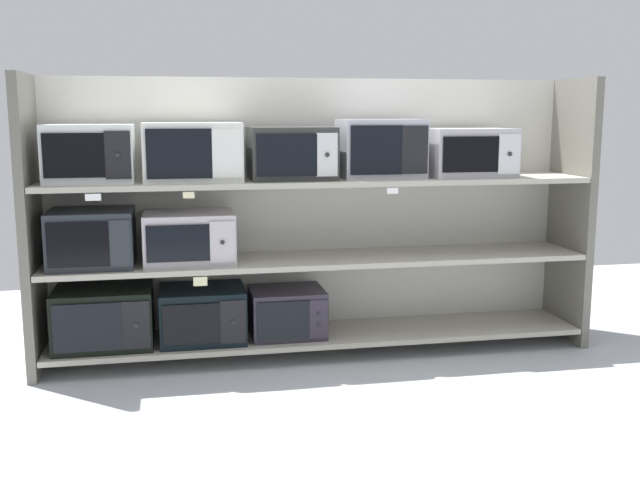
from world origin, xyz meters
name	(u,v)px	position (x,y,z in m)	size (l,w,h in m)	color
ground	(362,421)	(0.00, -1.00, -0.01)	(7.10, 6.00, 0.02)	#B2B7BC
back_panel	(312,212)	(0.00, 0.26, 0.80)	(3.30, 0.04, 1.61)	beige
upright_left	(31,226)	(-1.58, 0.00, 0.80)	(0.05, 0.49, 1.61)	#68645B
upright_right	(571,211)	(1.58, 0.00, 0.80)	(0.05, 0.49, 1.61)	#68645B
shelf_0	(320,335)	(0.00, 0.00, 0.11)	(3.10, 0.49, 0.03)	#ADA899
microwave_0	(104,317)	(-1.22, 0.00, 0.28)	(0.53, 0.43, 0.33)	black
microwave_1	(202,314)	(-0.68, 0.00, 0.27)	(0.48, 0.42, 0.30)	black
microwave_2	(287,312)	(-0.20, 0.00, 0.26)	(0.42, 0.38, 0.27)	#2E2835
shelf_1	(320,259)	(0.00, 0.00, 0.56)	(3.10, 0.49, 0.03)	#ADA899
microwave_3	(92,238)	(-1.27, 0.00, 0.73)	(0.45, 0.42, 0.31)	#262A30
microwave_4	(189,237)	(-0.75, 0.00, 0.72)	(0.50, 0.39, 0.28)	#BFB6BD
price_tag_0	(200,281)	(-0.70, -0.25, 0.52)	(0.07, 0.00, 0.05)	beige
shelf_2	(320,181)	(0.00, 0.00, 1.02)	(3.10, 0.49, 0.03)	#ADA899
microwave_5	(89,154)	(-1.26, 0.00, 1.19)	(0.46, 0.35, 0.31)	silver
microwave_6	(193,152)	(-0.71, 0.00, 1.19)	(0.53, 0.38, 0.32)	silver
microwave_7	(291,153)	(-0.16, 0.00, 1.18)	(0.47, 0.40, 0.29)	#2F312F
microwave_8	(381,149)	(0.36, 0.00, 1.20)	(0.47, 0.34, 0.34)	#B0B1BC
microwave_9	(467,152)	(0.88, 0.00, 1.17)	(0.49, 0.42, 0.28)	#B2B0B6
price_tag_1	(93,197)	(-1.22, -0.25, 0.98)	(0.08, 0.00, 0.04)	white
price_tag_2	(189,195)	(-0.75, -0.25, 0.98)	(0.06, 0.00, 0.03)	beige
price_tag_3	(393,191)	(0.36, -0.25, 0.98)	(0.06, 0.00, 0.03)	white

